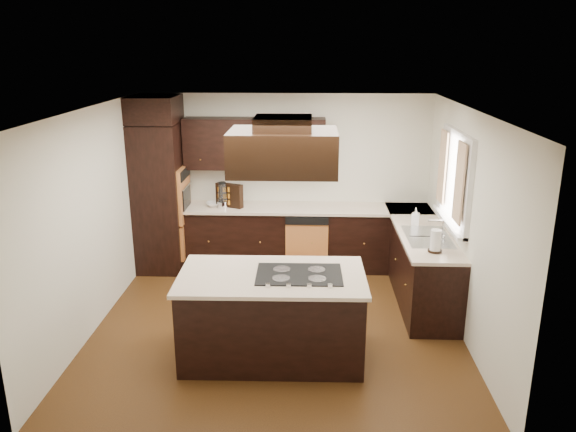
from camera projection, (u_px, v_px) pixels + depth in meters
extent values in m
cube|color=brown|center=(278.00, 324.00, 6.63)|extent=(4.20, 4.20, 0.02)
cube|color=silver|center=(276.00, 109.00, 5.89)|extent=(4.20, 4.20, 0.02)
cube|color=beige|center=(285.00, 179.00, 8.27)|extent=(4.20, 0.02, 2.50)
cube|color=beige|center=(260.00, 308.00, 4.24)|extent=(4.20, 0.02, 2.50)
cube|color=beige|center=(91.00, 221.00, 6.34)|extent=(0.02, 4.20, 2.50)
cube|color=beige|center=(468.00, 226.00, 6.18)|extent=(0.02, 4.20, 2.50)
cube|color=black|center=(160.00, 198.00, 8.01)|extent=(0.65, 0.75, 2.12)
cube|color=orange|center=(184.00, 194.00, 7.98)|extent=(0.05, 0.62, 0.78)
cube|color=black|center=(287.00, 238.00, 8.22)|extent=(2.93, 0.60, 0.88)
cube|color=black|center=(419.00, 263.00, 7.29)|extent=(0.60, 2.40, 0.88)
cube|color=beige|center=(287.00, 208.00, 8.07)|extent=(2.93, 0.63, 0.04)
cube|color=beige|center=(421.00, 229.00, 7.15)|extent=(0.63, 2.40, 0.04)
cube|color=black|center=(255.00, 144.00, 7.95)|extent=(2.00, 0.34, 0.72)
cube|color=orange|center=(307.00, 248.00, 7.94)|extent=(0.60, 0.05, 0.72)
cube|color=white|center=(455.00, 179.00, 6.59)|extent=(0.06, 1.32, 1.12)
cube|color=white|center=(458.00, 179.00, 6.59)|extent=(0.00, 1.20, 1.00)
cube|color=#F5E3C1|center=(459.00, 183.00, 6.17)|extent=(0.02, 0.34, 0.90)
cube|color=#F5E3C1|center=(442.00, 167.00, 6.98)|extent=(0.02, 0.34, 0.90)
cube|color=silver|center=(427.00, 237.00, 6.81)|extent=(0.52, 0.84, 0.01)
cube|color=black|center=(272.00, 317.00, 5.84)|extent=(1.85, 1.03, 0.88)
cube|color=beige|center=(272.00, 276.00, 5.71)|extent=(1.92, 1.10, 0.04)
cube|color=black|center=(299.00, 274.00, 5.70)|extent=(0.88, 0.59, 0.01)
cube|color=black|center=(283.00, 152.00, 5.46)|extent=(1.05, 0.72, 0.42)
cube|color=black|center=(283.00, 123.00, 5.38)|extent=(0.55, 0.50, 0.13)
cylinder|color=silver|center=(223.00, 205.00, 7.99)|extent=(0.15, 0.15, 0.10)
cone|color=silver|center=(222.00, 193.00, 7.94)|extent=(0.13, 0.13, 0.26)
cube|color=black|center=(229.00, 195.00, 8.03)|extent=(0.41, 0.26, 0.34)
imported|color=white|center=(214.00, 204.00, 8.10)|extent=(0.28, 0.28, 0.06)
imported|color=white|center=(416.00, 216.00, 7.25)|extent=(0.12, 0.12, 0.22)
cylinder|color=white|center=(436.00, 241.00, 6.28)|extent=(0.16, 0.16, 0.26)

